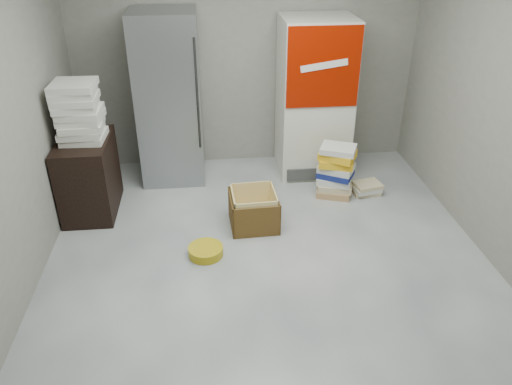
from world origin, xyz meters
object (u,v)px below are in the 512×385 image
at_px(phonebook_stack_main, 336,171).
at_px(cardboard_box, 254,212).
at_px(steel_fridge, 169,99).
at_px(wood_shelf, 89,176).
at_px(coke_cooler, 314,98).

bearing_deg(phonebook_stack_main, cardboard_box, -128.64).
bearing_deg(steel_fridge, wood_shelf, -138.69).
bearing_deg(wood_shelf, cardboard_box, -15.94).
xyz_separation_m(coke_cooler, wood_shelf, (-2.48, -0.72, -0.50)).
xyz_separation_m(phonebook_stack_main, cardboard_box, (-0.96, -0.53, -0.14)).
bearing_deg(cardboard_box, coke_cooler, 53.12).
bearing_deg(steel_fridge, phonebook_stack_main, -20.72).
height_order(phonebook_stack_main, cardboard_box, phonebook_stack_main).
distance_m(steel_fridge, phonebook_stack_main, 2.02).
xyz_separation_m(wood_shelf, cardboard_box, (1.66, -0.47, -0.24)).
height_order(coke_cooler, wood_shelf, coke_cooler).
distance_m(phonebook_stack_main, cardboard_box, 1.10).
bearing_deg(wood_shelf, steel_fridge, 41.31).
height_order(steel_fridge, phonebook_stack_main, steel_fridge).
bearing_deg(phonebook_stack_main, coke_cooler, 123.88).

